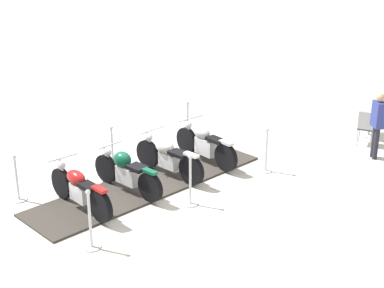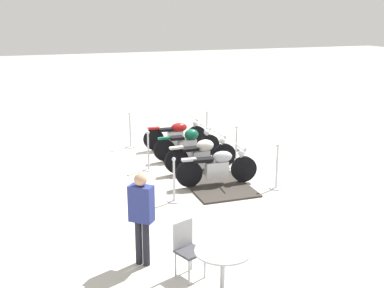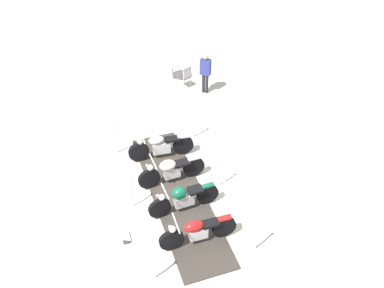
# 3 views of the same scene
# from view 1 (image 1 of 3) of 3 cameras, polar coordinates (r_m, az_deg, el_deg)

# --- Properties ---
(ground_plane) EXTENTS (80.00, 80.00, 0.00)m
(ground_plane) POSITION_cam_1_polar(r_m,az_deg,el_deg) (12.76, -4.29, -4.06)
(ground_plane) COLOR beige
(display_platform) EXTENTS (1.63, 5.79, 0.05)m
(display_platform) POSITION_cam_1_polar(r_m,az_deg,el_deg) (12.75, -4.29, -3.97)
(display_platform) COLOR #38332D
(display_platform) RESTS_ON ground_plane
(motorcycle_chrome) EXTENTS (2.10, 0.77, 0.97)m
(motorcycle_chrome) POSITION_cam_1_polar(r_m,az_deg,el_deg) (13.69, 1.29, 0.03)
(motorcycle_chrome) COLOR black
(motorcycle_chrome) RESTS_ON display_platform
(motorcycle_cream) EXTENTS (2.08, 0.72, 0.98)m
(motorcycle_cream) POSITION_cam_1_polar(r_m,az_deg,el_deg) (12.93, -2.44, -1.21)
(motorcycle_cream) COLOR black
(motorcycle_cream) RESTS_ON display_platform
(motorcycle_forest) EXTENTS (2.06, 0.63, 0.94)m
(motorcycle_forest) POSITION_cam_1_polar(r_m,az_deg,el_deg) (12.25, -6.58, -2.70)
(motorcycle_forest) COLOR black
(motorcycle_forest) RESTS_ON display_platform
(motorcycle_maroon) EXTENTS (2.07, 0.68, 0.96)m
(motorcycle_maroon) POSITION_cam_1_polar(r_m,az_deg,el_deg) (11.64, -11.17, -4.38)
(motorcycle_maroon) COLOR black
(motorcycle_maroon) RESTS_ON display_platform
(stanchion_right_rear) EXTENTS (0.34, 0.34, 1.02)m
(stanchion_right_rear) POSITION_cam_1_polar(r_m,az_deg,el_deg) (12.45, -16.97, -4.05)
(stanchion_right_rear) COLOR silver
(stanchion_right_rear) RESTS_ON ground_plane
(stanchion_right_mid) EXTENTS (0.29, 0.29, 1.06)m
(stanchion_right_mid) POSITION_cam_1_polar(r_m,az_deg,el_deg) (13.57, -7.91, -0.91)
(stanchion_right_mid) COLOR silver
(stanchion_right_mid) RESTS_ON ground_plane
(stanchion_left_mid) EXTENTS (0.34, 0.34, 1.10)m
(stanchion_left_mid) POSITION_cam_1_polar(r_m,az_deg,el_deg) (11.72, -0.17, -4.51)
(stanchion_left_mid) COLOR silver
(stanchion_left_mid) RESTS_ON ground_plane
(stanchion_left_front) EXTENTS (0.30, 0.30, 1.07)m
(stanchion_left_front) POSITION_cam_1_polar(r_m,az_deg,el_deg) (13.38, 7.39, -1.25)
(stanchion_left_front) COLOR silver
(stanchion_left_front) RESTS_ON ground_plane
(stanchion_left_rear) EXTENTS (0.33, 0.33, 1.15)m
(stanchion_left_rear) POSITION_cam_1_polar(r_m,az_deg,el_deg) (10.36, -10.07, -8.37)
(stanchion_left_rear) COLOR silver
(stanchion_left_rear) RESTS_ON ground_plane
(stanchion_right_front) EXTENTS (0.33, 0.33, 1.14)m
(stanchion_right_front) POSITION_cam_1_polar(r_m,az_deg,el_deg) (15.04, -0.43, 1.49)
(stanchion_right_front) COLOR silver
(stanchion_right_front) RESTS_ON ground_plane
(info_placard) EXTENTS (0.23, 0.38, 0.20)m
(info_placard) POSITION_cam_1_polar(r_m,az_deg,el_deg) (13.51, -12.54, -2.78)
(info_placard) COLOR #333338
(info_placard) RESTS_ON ground_plane
(cafe_table) EXTENTS (0.86, 0.86, 0.79)m
(cafe_table) POSITION_cam_1_polar(r_m,az_deg,el_deg) (16.20, 17.36, 2.81)
(cafe_table) COLOR #B7B7BC
(cafe_table) RESTS_ON ground_plane
(cafe_chair_near_table) EXTENTS (0.51, 0.51, 0.94)m
(cafe_chair_near_table) POSITION_cam_1_polar(r_m,az_deg,el_deg) (15.44, 16.93, 1.73)
(cafe_chair_near_table) COLOR #B7B7BC
(cafe_chair_near_table) RESTS_ON ground_plane
(bystander_person) EXTENTS (0.45, 0.43, 1.66)m
(bystander_person) POSITION_cam_1_polar(r_m,az_deg,el_deg) (14.53, 18.02, 2.30)
(bystander_person) COLOR #23232D
(bystander_person) RESTS_ON ground_plane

